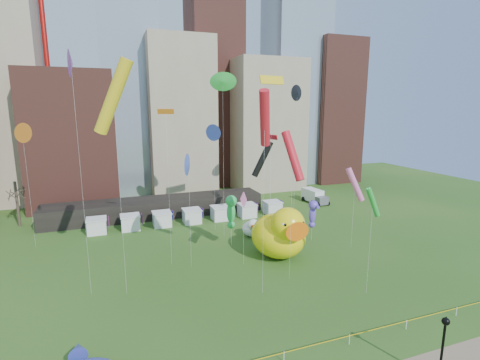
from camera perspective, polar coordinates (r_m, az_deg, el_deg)
name	(u,v)px	position (r m, az deg, el deg)	size (l,w,h in m)	color
skyline	(170,97)	(83.95, -11.00, 12.73)	(101.00, 23.00, 68.00)	brown
pavilion	(157,207)	(66.52, -12.98, -4.23)	(38.00, 6.00, 3.20)	black
vendor_tents	(192,216)	(61.77, -7.59, -5.72)	(33.24, 2.80, 2.40)	white
caution_tape	(284,354)	(30.77, 6.97, -25.63)	(50.00, 0.06, 0.90)	white
big_duck	(280,233)	(47.09, 6.36, -8.36)	(6.95, 9.37, 7.22)	yellow
small_duck	(252,228)	(54.84, 1.91, -7.57)	(3.27, 4.05, 2.96)	white
seahorse_green	(231,209)	(49.99, -1.39, -4.61)	(1.86, 2.18, 7.36)	silver
seahorse_purple	(313,212)	(53.46, 11.43, -4.95)	(1.58, 1.87, 6.05)	silver
lamppost	(443,343)	(30.83, 29.43, -21.47)	(0.54, 0.54, 5.19)	black
box_truck	(314,196)	(75.48, 11.62, -2.48)	(2.97, 6.51, 2.69)	white
kite_0	(265,119)	(35.03, 3.94, 9.66)	(2.40, 3.34, 20.93)	silver
kite_1	(244,199)	(43.32, 0.58, -3.10)	(1.98, 3.34, 8.88)	silver
kite_2	(262,159)	(54.97, 3.57, 3.32)	(3.45, 1.90, 14.30)	silver
kite_3	(223,82)	(52.36, -2.75, 15.26)	(2.35, 1.74, 24.06)	silver
kite_4	(272,81)	(51.47, 5.08, 15.34)	(3.96, 1.32, 23.47)	silver
kite_5	(214,133)	(55.36, -4.14, 7.47)	(1.18, 2.46, 16.69)	silver
kite_6	(22,133)	(55.45, -31.16, 6.37)	(1.21, 2.56, 17.21)	silver
kite_8	(293,156)	(38.88, 8.34, 3.78)	(1.95, 3.27, 16.79)	silver
kite_9	(355,185)	(50.89, 17.71, -0.69)	(2.57, 2.36, 11.31)	silver
kite_10	(297,93)	(61.14, 9.04, 13.41)	(2.32, 1.80, 22.81)	silver
kite_11	(373,202)	(38.48, 20.28, -3.33)	(1.86, 0.57, 11.45)	silver
kite_12	(114,97)	(36.66, -19.36, 12.33)	(4.34, 2.98, 23.78)	silver
kite_13	(189,165)	(42.39, -8.14, 2.42)	(1.23, 2.50, 13.93)	silver
kite_14	(166,114)	(42.93, -11.65, 10.16)	(1.88, 1.16, 19.03)	silver
kite_15	(71,64)	(38.12, -25.15, 16.28)	(0.69, 2.55, 24.40)	silver
kite_16	(271,138)	(55.65, 4.99, 6.65)	(1.16, 2.41, 15.12)	silver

